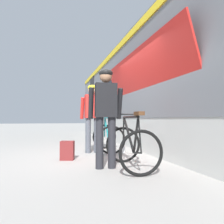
{
  "coord_description": "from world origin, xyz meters",
  "views": [
    {
      "loc": [
        -1.01,
        -4.69,
        0.86
      ],
      "look_at": [
        0.46,
        0.23,
        1.05
      ],
      "focal_mm": 32.32,
      "sensor_mm": 36.0,
      "label": 1
    }
  ],
  "objects_px": {
    "bicycle_near_teal": "(108,136)",
    "water_bottle_near_the_bikes": "(124,148)",
    "bicycle_far_black": "(131,146)",
    "cyclist_far_in_dark": "(106,109)",
    "backpack_on_platform": "(67,150)",
    "train_car": "(172,86)",
    "cyclist_near_in_red": "(92,112)"
  },
  "relations": [
    {
      "from": "bicycle_far_black",
      "to": "train_car",
      "type": "bearing_deg",
      "value": 44.91
    },
    {
      "from": "cyclist_far_in_dark",
      "to": "water_bottle_near_the_bikes",
      "type": "bearing_deg",
      "value": 59.29
    },
    {
      "from": "cyclist_far_in_dark",
      "to": "bicycle_near_teal",
      "type": "xyz_separation_m",
      "value": [
        0.54,
        1.81,
        -0.65
      ]
    },
    {
      "from": "cyclist_far_in_dark",
      "to": "bicycle_far_black",
      "type": "relative_size",
      "value": 1.57
    },
    {
      "from": "backpack_on_platform",
      "to": "bicycle_near_teal",
      "type": "bearing_deg",
      "value": 54.48
    },
    {
      "from": "bicycle_near_teal",
      "to": "bicycle_far_black",
      "type": "relative_size",
      "value": 1.0
    },
    {
      "from": "train_car",
      "to": "bicycle_near_teal",
      "type": "xyz_separation_m",
      "value": [
        -2.3,
        -0.44,
        -1.56
      ]
    },
    {
      "from": "bicycle_near_teal",
      "to": "backpack_on_platform",
      "type": "distance_m",
      "value": 1.44
    },
    {
      "from": "backpack_on_platform",
      "to": "cyclist_far_in_dark",
      "type": "bearing_deg",
      "value": -40.71
    },
    {
      "from": "train_car",
      "to": "cyclist_far_in_dark",
      "type": "bearing_deg",
      "value": -141.53
    },
    {
      "from": "backpack_on_platform",
      "to": "bicycle_far_black",
      "type": "bearing_deg",
      "value": -30.18
    },
    {
      "from": "cyclist_near_in_red",
      "to": "backpack_on_platform",
      "type": "relative_size",
      "value": 4.4
    },
    {
      "from": "bicycle_far_black",
      "to": "backpack_on_platform",
      "type": "bearing_deg",
      "value": 132.8
    },
    {
      "from": "cyclist_far_in_dark",
      "to": "bicycle_near_teal",
      "type": "distance_m",
      "value": 2.0
    },
    {
      "from": "bicycle_near_teal",
      "to": "train_car",
      "type": "bearing_deg",
      "value": 10.85
    },
    {
      "from": "backpack_on_platform",
      "to": "water_bottle_near_the_bikes",
      "type": "xyz_separation_m",
      "value": [
        1.46,
        0.52,
        -0.09
      ]
    },
    {
      "from": "cyclist_far_in_dark",
      "to": "bicycle_near_teal",
      "type": "height_order",
      "value": "cyclist_far_in_dark"
    },
    {
      "from": "bicycle_near_teal",
      "to": "water_bottle_near_the_bikes",
      "type": "distance_m",
      "value": 0.56
    },
    {
      "from": "train_car",
      "to": "water_bottle_near_the_bikes",
      "type": "relative_size",
      "value": 75.66
    },
    {
      "from": "bicycle_near_teal",
      "to": "cyclist_near_in_red",
      "type": "bearing_deg",
      "value": -166.38
    },
    {
      "from": "train_car",
      "to": "bicycle_far_black",
      "type": "relative_size",
      "value": 15.07
    },
    {
      "from": "cyclist_far_in_dark",
      "to": "water_bottle_near_the_bikes",
      "type": "relative_size",
      "value": 7.89
    },
    {
      "from": "train_car",
      "to": "bicycle_far_black",
      "type": "xyz_separation_m",
      "value": [
        -2.41,
        -2.41,
        -1.56
      ]
    },
    {
      "from": "bicycle_near_teal",
      "to": "water_bottle_near_the_bikes",
      "type": "height_order",
      "value": "bicycle_near_teal"
    },
    {
      "from": "bicycle_far_black",
      "to": "water_bottle_near_the_bikes",
      "type": "relative_size",
      "value": 5.02
    },
    {
      "from": "cyclist_far_in_dark",
      "to": "backpack_on_platform",
      "type": "bearing_deg",
      "value": 122.27
    },
    {
      "from": "bicycle_near_teal",
      "to": "backpack_on_platform",
      "type": "height_order",
      "value": "bicycle_near_teal"
    },
    {
      "from": "cyclist_far_in_dark",
      "to": "bicycle_far_black",
      "type": "height_order",
      "value": "cyclist_far_in_dark"
    },
    {
      "from": "cyclist_near_in_red",
      "to": "cyclist_far_in_dark",
      "type": "distance_m",
      "value": 1.71
    },
    {
      "from": "cyclist_far_in_dark",
      "to": "backpack_on_platform",
      "type": "height_order",
      "value": "cyclist_far_in_dark"
    },
    {
      "from": "bicycle_far_black",
      "to": "backpack_on_platform",
      "type": "distance_m",
      "value": 1.51
    },
    {
      "from": "bicycle_near_teal",
      "to": "water_bottle_near_the_bikes",
      "type": "xyz_separation_m",
      "value": [
        0.33,
        -0.35,
        -0.29
      ]
    }
  ]
}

